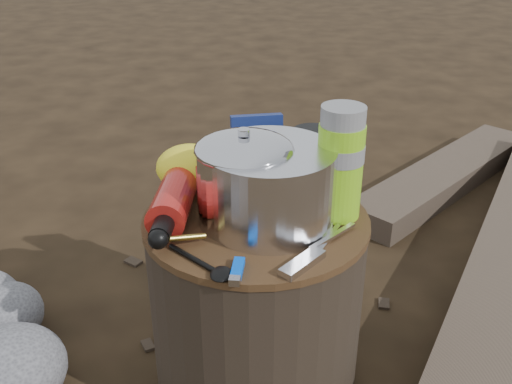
# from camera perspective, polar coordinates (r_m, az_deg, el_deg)

# --- Properties ---
(ground) EXTENTS (60.00, 60.00, 0.00)m
(ground) POSITION_cam_1_polar(r_m,az_deg,el_deg) (1.44, -0.00, -17.26)
(ground) COLOR black
(ground) RESTS_ON ground
(stump) EXTENTS (0.46, 0.46, 0.42)m
(stump) POSITION_cam_1_polar(r_m,az_deg,el_deg) (1.30, -0.00, -10.61)
(stump) COLOR black
(stump) RESTS_ON ground
(log_small) EXTENTS (0.84, 0.93, 0.09)m
(log_small) POSITION_cam_1_polar(r_m,az_deg,el_deg) (2.36, 18.03, 1.53)
(log_small) COLOR #44372D
(log_small) RESTS_ON ground
(foil_windscreen) EXTENTS (0.26, 0.26, 0.16)m
(foil_windscreen) POSITION_cam_1_polar(r_m,az_deg,el_deg) (1.14, 1.33, 0.57)
(foil_windscreen) COLOR silver
(foil_windscreen) RESTS_ON stump
(camping_pot) EXTENTS (0.19, 0.19, 0.19)m
(camping_pot) POSITION_cam_1_polar(r_m,az_deg,el_deg) (1.13, -1.14, 1.25)
(camping_pot) COLOR silver
(camping_pot) RESTS_ON stump
(fuel_bottle) EXTENTS (0.08, 0.32, 0.08)m
(fuel_bottle) POSITION_cam_1_polar(r_m,az_deg,el_deg) (1.20, -7.81, -0.22)
(fuel_bottle) COLOR red
(fuel_bottle) RESTS_ON stump
(thermos) EXTENTS (0.09, 0.09, 0.23)m
(thermos) POSITION_cam_1_polar(r_m,az_deg,el_deg) (1.16, 8.21, 2.78)
(thermos) COLOR #83CE1A
(thermos) RESTS_ON stump
(travel_mug) EXTENTS (0.09, 0.09, 0.13)m
(travel_mug) POSITION_cam_1_polar(r_m,az_deg,el_deg) (1.30, 5.54, 3.27)
(travel_mug) COLOR black
(travel_mug) RESTS_ON stump
(stuff_sack) EXTENTS (0.15, 0.12, 0.10)m
(stuff_sack) POSITION_cam_1_polar(r_m,az_deg,el_deg) (1.29, -6.43, 2.37)
(stuff_sack) COLOR yellow
(stuff_sack) RESTS_ON stump
(food_pouch) EXTENTS (0.12, 0.05, 0.15)m
(food_pouch) POSITION_cam_1_polar(r_m,az_deg,el_deg) (1.33, 0.11, 4.41)
(food_pouch) COLOR navy
(food_pouch) RESTS_ON stump
(lighter) EXTENTS (0.02, 0.08, 0.01)m
(lighter) POSITION_cam_1_polar(r_m,az_deg,el_deg) (1.02, -1.81, -7.47)
(lighter) COLOR blue
(lighter) RESTS_ON stump
(multitool) EXTENTS (0.09, 0.10, 0.01)m
(multitool) POSITION_cam_1_polar(r_m,az_deg,el_deg) (1.04, 4.57, -6.95)
(multitool) COLOR #B4B4BA
(multitool) RESTS_ON stump
(pot_grabber) EXTENTS (0.10, 0.13, 0.01)m
(pot_grabber) POSITION_cam_1_polar(r_m,az_deg,el_deg) (1.11, 7.00, -4.54)
(pot_grabber) COLOR #B4B4BA
(pot_grabber) RESTS_ON stump
(spork) EXTENTS (0.13, 0.12, 0.01)m
(spork) POSITION_cam_1_polar(r_m,az_deg,el_deg) (1.05, -6.08, -6.49)
(spork) COLOR black
(spork) RESTS_ON stump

